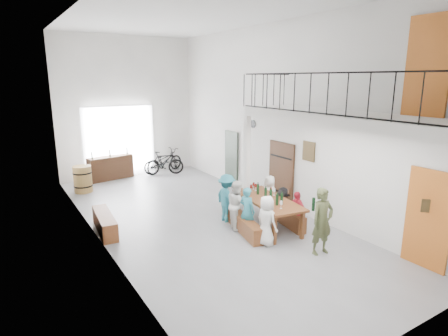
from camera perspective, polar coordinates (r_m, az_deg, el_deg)
floor at (r=10.69m, az=-3.75°, el=-7.75°), size 12.00×12.00×0.00m
room_walls at (r=9.97m, az=-4.07°, el=11.65°), size 12.00×12.00×12.00m
gateway_portal at (r=15.55m, az=-15.61°, el=3.86°), size 2.80×0.08×2.80m
right_wall_decor at (r=10.35m, az=14.48°, el=1.20°), size 0.07×8.28×5.07m
balcony at (r=8.79m, az=17.60°, el=6.95°), size 1.52×5.62×4.00m
tasting_table at (r=9.95m, az=6.68°, el=-5.14°), size 1.26×2.44×0.79m
bench_inner at (r=9.73m, az=3.11°, el=-8.65°), size 0.66×1.81×0.41m
bench_wall at (r=10.50m, az=8.98°, el=-7.01°), size 0.56×1.93×0.44m
tableware at (r=9.93m, az=6.69°, el=-3.82°), size 0.75×1.74×0.35m
side_bench at (r=10.22m, az=-17.71°, el=-7.98°), size 0.52×1.72×0.48m
oak_barrel at (r=13.88m, az=-20.73°, el=-1.59°), size 0.63×0.63×0.93m
serving_counter at (r=15.32m, az=-16.88°, el=0.04°), size 1.79×0.77×0.91m
counter_bottles at (r=15.18m, az=-16.98°, el=2.22°), size 1.48×0.29×0.28m
guest_left_a at (r=8.96m, az=6.49°, el=-7.96°), size 0.45×0.63×1.21m
guest_left_b at (r=9.52m, az=3.55°, el=-6.52°), size 0.41×0.52×1.23m
guest_left_c at (r=9.85m, az=2.01°, el=-5.60°), size 0.66×0.75×1.29m
guest_left_d at (r=10.30m, az=0.43°, el=-4.59°), size 0.51×0.87×1.34m
guest_right_a at (r=9.93m, az=10.97°, el=-6.45°), size 0.28×0.62×1.05m
guest_right_b at (r=10.33m, az=8.88°, el=-5.62°), size 0.47×0.99×1.03m
guest_right_c at (r=10.89m, az=6.92°, el=-4.14°), size 0.46×0.63×1.18m
host_standing at (r=8.70m, az=14.74°, el=-7.86°), size 0.59×0.42×1.54m
potted_plant at (r=12.64m, az=3.95°, el=-3.29°), size 0.43×0.39×0.45m
bicycle_near at (r=15.97m, az=-9.07°, el=1.12°), size 1.98×1.20×0.98m
bicycle_far at (r=15.53m, az=-9.16°, el=0.74°), size 1.68×0.95×0.97m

